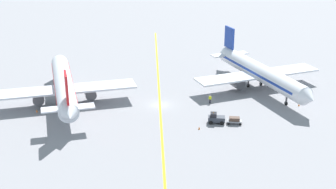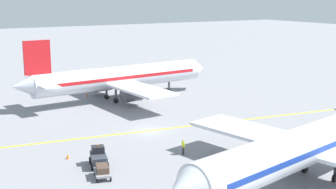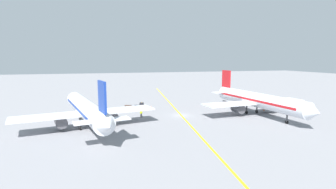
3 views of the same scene
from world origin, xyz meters
The scene contains 10 objects.
ground_plane centered at (0.00, 0.00, 0.00)m, with size 400.00×400.00×0.00m, color gray.
apron_yellow_centreline centered at (0.00, 0.00, 0.00)m, with size 0.40×120.00×0.01m, color yellow.
airplane_at_gate centered at (-18.37, 4.38, 3.71)m, with size 28.34×35.55×10.60m.
airplane_adjacent_stand centered at (22.35, 5.31, 3.71)m, with size 28.47×35.32×10.60m.
baggage_tug_dark centered at (8.52, -10.18, 0.90)m, with size 3.29×2.40×2.11m.
baggage_cart_trailing centered at (11.69, -11.07, 0.76)m, with size 2.88×2.05×1.24m.
ground_crew_worker centered at (9.93, -0.91, 0.91)m, with size 0.56×0.31×1.68m.
traffic_cone_near_nose centered at (4.93, -12.27, 0.28)m, with size 0.32×0.32×0.55m, color orange.
traffic_cone_mid_apron centered at (26.72, -5.33, 0.28)m, with size 0.32×0.32×0.55m, color orange.
traffic_cone_by_wingtip centered at (-23.56, 0.67, 0.28)m, with size 0.32×0.32×0.55m, color orange.
Camera 1 is at (-13.58, -83.98, 34.95)m, focal length 50.00 mm.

